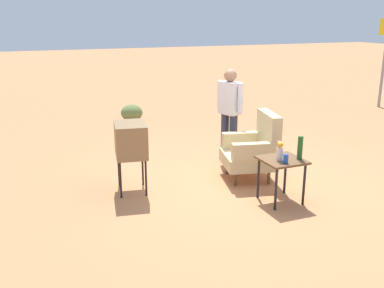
% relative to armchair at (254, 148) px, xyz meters
% --- Properties ---
extents(ground_plane, '(60.00, 60.00, 0.00)m').
position_rel_armchair_xyz_m(ground_plane, '(0.06, -0.22, -0.50)').
color(ground_plane, '#C17A4C').
extents(armchair, '(0.92, 0.93, 1.06)m').
position_rel_armchair_xyz_m(armchair, '(0.00, 0.00, 0.00)').
color(armchair, brown).
rests_on(armchair, ground).
extents(side_table, '(0.56, 0.56, 0.62)m').
position_rel_armchair_xyz_m(side_table, '(0.93, -0.11, 0.03)').
color(side_table, black).
rests_on(side_table, ground).
extents(tv_on_stand, '(0.67, 0.54, 1.03)m').
position_rel_armchair_xyz_m(tv_on_stand, '(-0.22, -1.92, 0.28)').
color(tv_on_stand, black).
rests_on(tv_on_stand, ground).
extents(person_standing, '(0.54, 0.33, 1.64)m').
position_rel_armchair_xyz_m(person_standing, '(-0.93, 0.03, 0.44)').
color(person_standing, '#2D3347').
rests_on(person_standing, ground).
extents(road_sign, '(0.33, 0.33, 2.44)m').
position_rel_armchair_xyz_m(road_sign, '(-3.66, 6.25, 0.88)').
color(road_sign, gray).
rests_on(road_sign, ground).
extents(soda_can_blue, '(0.07, 0.07, 0.12)m').
position_rel_armchair_xyz_m(soda_can_blue, '(1.10, -0.17, 0.18)').
color(soda_can_blue, blue).
rests_on(soda_can_blue, side_table).
extents(bottle_wine_green, '(0.07, 0.07, 0.32)m').
position_rel_armchair_xyz_m(bottle_wine_green, '(1.03, 0.10, 0.28)').
color(bottle_wine_green, '#1E5623').
rests_on(bottle_wine_green, side_table).
extents(flower_vase, '(0.15, 0.10, 0.27)m').
position_rel_armchair_xyz_m(flower_vase, '(0.97, -0.18, 0.27)').
color(flower_vase, silver).
rests_on(flower_vase, side_table).
extents(shrub_mid, '(0.53, 0.53, 0.41)m').
position_rel_armchair_xyz_m(shrub_mid, '(-4.64, -0.77, -0.29)').
color(shrub_mid, olive).
rests_on(shrub_mid, ground).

